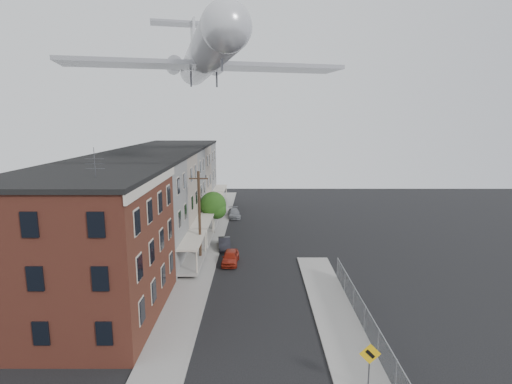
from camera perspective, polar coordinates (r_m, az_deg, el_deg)
ground at (r=23.71m, az=0.34°, el=-25.34°), size 120.00×120.00×0.00m
sidewalk_left at (r=45.71m, az=-6.74°, el=-7.23°), size 3.00×62.00×0.12m
sidewalk_right at (r=29.30m, az=11.67°, el=-17.90°), size 3.00×26.00×0.12m
curb_left at (r=45.56m, az=-4.92°, el=-7.24°), size 0.15×62.00×0.14m
curb_right at (r=29.05m, az=8.72°, el=-18.04°), size 0.15×26.00×0.14m
corner_building at (r=30.10m, az=-23.39°, el=-7.26°), size 10.31×12.30×12.15m
row_house_a at (r=38.66m, az=-17.80°, el=-3.14°), size 11.98×7.00×10.30m
row_house_b at (r=45.21m, az=-15.11°, el=-1.08°), size 11.98×7.00×10.30m
row_house_c at (r=51.88m, az=-13.11°, el=0.45°), size 11.98×7.00×10.30m
row_house_d at (r=58.62m, az=-11.57°, el=1.64°), size 11.98×7.00×10.30m
row_house_e at (r=65.42m, az=-10.35°, el=2.57°), size 11.98×7.00×10.30m
chainlink_fence at (r=28.34m, az=15.27°, el=-16.96°), size 0.06×18.06×1.90m
warning_sign at (r=22.53m, az=15.93°, el=-22.12°), size 1.10×0.11×2.80m
utility_pole at (r=38.75m, az=-8.08°, el=-3.40°), size 1.80×0.26×9.00m
street_tree at (r=48.58m, az=-6.01°, el=-2.02°), size 3.22×3.20×5.20m
car_near at (r=39.26m, az=-3.68°, el=-9.28°), size 1.67×3.82×1.28m
car_mid at (r=43.60m, az=-4.54°, el=-7.34°), size 1.67×3.70×1.18m
car_far at (r=57.05m, az=-3.16°, el=-3.05°), size 2.16×4.27×1.19m
airplane at (r=43.99m, az=-7.45°, el=18.60°), size 27.60×31.55×9.08m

